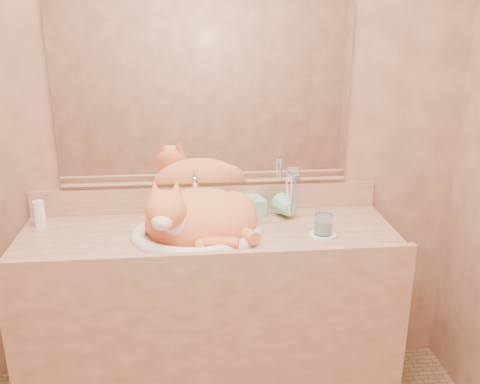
{
  "coord_description": "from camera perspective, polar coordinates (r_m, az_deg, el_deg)",
  "views": [
    {
      "loc": [
        -0.07,
        -1.37,
        1.75
      ],
      "look_at": [
        0.13,
        0.7,
        1.04
      ],
      "focal_mm": 40.0,
      "sensor_mm": 36.0,
      "label": 1
    }
  ],
  "objects": [
    {
      "name": "toothbrush_cup",
      "position": [
        2.39,
        5.39,
        -2.0
      ],
      "size": [
        0.13,
        0.13,
        0.1
      ],
      "primitive_type": "imported",
      "rotation": [
        0.0,
        0.0,
        0.29
      ],
      "color": "#7ECB9F",
      "rests_on": "vanity_counter"
    },
    {
      "name": "toothbrushes",
      "position": [
        2.37,
        5.44,
        -0.3
      ],
      "size": [
        0.03,
        0.03,
        0.21
      ],
      "primitive_type": null,
      "color": "white",
      "rests_on": "toothbrush_cup"
    },
    {
      "name": "wall_back",
      "position": [
        2.42,
        -3.82,
        6.99
      ],
      "size": [
        2.4,
        0.02,
        2.5
      ],
      "primitive_type": "cube",
      "color": "brown",
      "rests_on": "ground"
    },
    {
      "name": "water_glass",
      "position": [
        2.25,
        8.87,
        -3.39
      ],
      "size": [
        0.07,
        0.07,
        0.09
      ],
      "primitive_type": "cylinder",
      "color": "silver",
      "rests_on": "saucer"
    },
    {
      "name": "mirror",
      "position": [
        2.38,
        -3.88,
        10.22
      ],
      "size": [
        1.3,
        0.02,
        0.8
      ],
      "primitive_type": "cube",
      "color": "white",
      "rests_on": "wall_back"
    },
    {
      "name": "vanity_counter",
      "position": [
        2.48,
        -3.18,
        -13.43
      ],
      "size": [
        1.6,
        0.55,
        0.85
      ],
      "primitive_type": null,
      "color": "#8E5A3F",
      "rests_on": "floor"
    },
    {
      "name": "soap_dispenser",
      "position": [
        2.39,
        2.03,
        -0.82
      ],
      "size": [
        0.1,
        0.1,
        0.18
      ],
      "primitive_type": "imported",
      "rotation": [
        0.0,
        0.0,
        0.29
      ],
      "color": "#7ECB9F",
      "rests_on": "vanity_counter"
    },
    {
      "name": "faucet",
      "position": [
        2.42,
        -4.78,
        -0.78
      ],
      "size": [
        0.05,
        0.12,
        0.17
      ],
      "primitive_type": null,
      "rotation": [
        0.0,
        0.0,
        -0.07
      ],
      "color": "white",
      "rests_on": "vanity_counter"
    },
    {
      "name": "lotion_bottle",
      "position": [
        2.47,
        -20.62,
        -2.19
      ],
      "size": [
        0.05,
        0.05,
        0.12
      ],
      "primitive_type": "cylinder",
      "color": "white",
      "rests_on": "vanity_counter"
    },
    {
      "name": "sink_basin",
      "position": [
        2.23,
        -4.69,
        -2.63
      ],
      "size": [
        0.57,
        0.49,
        0.17
      ],
      "primitive_type": null,
      "rotation": [
        0.0,
        0.0,
        -0.08
      ],
      "color": "white",
      "rests_on": "vanity_counter"
    },
    {
      "name": "cat",
      "position": [
        2.23,
        -4.58,
        -2.48
      ],
      "size": [
        0.5,
        0.41,
        0.26
      ],
      "primitive_type": null,
      "rotation": [
        0.0,
        0.0,
        -0.04
      ],
      "color": "orange",
      "rests_on": "sink_basin"
    },
    {
      "name": "saucer",
      "position": [
        2.27,
        8.81,
        -4.52
      ],
      "size": [
        0.12,
        0.12,
        0.01
      ],
      "primitive_type": "cylinder",
      "color": "white",
      "rests_on": "vanity_counter"
    }
  ]
}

